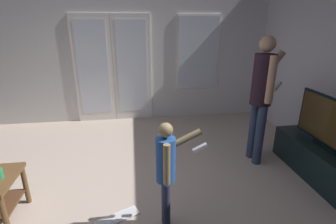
{
  "coord_description": "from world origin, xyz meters",
  "views": [
    {
      "loc": [
        0.37,
        -2.32,
        1.85
      ],
      "look_at": [
        0.7,
        0.03,
        0.99
      ],
      "focal_mm": 27.08,
      "sensor_mm": 36.0,
      "label": 1
    }
  ],
  "objects_px": {
    "person_child": "(167,168)",
    "flat_screen_tv": "(332,124)",
    "person_adult": "(262,90)",
    "tv_stand": "(323,163)",
    "loose_keyboard": "(117,218)"
  },
  "relations": [
    {
      "from": "loose_keyboard",
      "to": "person_adult",
      "type": "bearing_deg",
      "value": 25.76
    },
    {
      "from": "tv_stand",
      "to": "loose_keyboard",
      "type": "height_order",
      "value": "tv_stand"
    },
    {
      "from": "person_child",
      "to": "flat_screen_tv",
      "type": "bearing_deg",
      "value": 14.86
    },
    {
      "from": "person_adult",
      "to": "loose_keyboard",
      "type": "distance_m",
      "value": 2.3
    },
    {
      "from": "flat_screen_tv",
      "to": "person_adult",
      "type": "relative_size",
      "value": 0.64
    },
    {
      "from": "flat_screen_tv",
      "to": "person_adult",
      "type": "bearing_deg",
      "value": 139.24
    },
    {
      "from": "flat_screen_tv",
      "to": "tv_stand",
      "type": "bearing_deg",
      "value": -65.53
    },
    {
      "from": "person_child",
      "to": "person_adult",
      "type": "bearing_deg",
      "value": 37.54
    },
    {
      "from": "person_child",
      "to": "loose_keyboard",
      "type": "xyz_separation_m",
      "value": [
        -0.48,
        0.16,
        -0.63
      ]
    },
    {
      "from": "flat_screen_tv",
      "to": "loose_keyboard",
      "type": "bearing_deg",
      "value": -171.6
    },
    {
      "from": "flat_screen_tv",
      "to": "person_adult",
      "type": "height_order",
      "value": "person_adult"
    },
    {
      "from": "tv_stand",
      "to": "loose_keyboard",
      "type": "relative_size",
      "value": 3.13
    },
    {
      "from": "tv_stand",
      "to": "person_child",
      "type": "bearing_deg",
      "value": -165.25
    },
    {
      "from": "tv_stand",
      "to": "loose_keyboard",
      "type": "distance_m",
      "value": 2.51
    },
    {
      "from": "tv_stand",
      "to": "person_adult",
      "type": "xyz_separation_m",
      "value": [
        -0.62,
        0.54,
        0.8
      ]
    }
  ]
}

